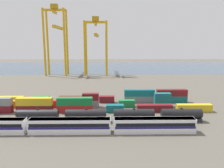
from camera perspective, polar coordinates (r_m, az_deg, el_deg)
The scene contains 28 objects.
ground_plane at distance 117.52m, azimuth -4.58°, elevation -1.04°, with size 420.00×420.00×0.00m, color #5B564C.
harbour_water at distance 220.23m, azimuth -2.91°, elevation 4.42°, with size 400.00×110.00×0.01m, color #384C60.
passenger_train at distance 60.48m, azimuth -10.82°, elevation -10.39°, with size 66.55×3.14×3.90m.
freight_tank_row at distance 67.33m, azimuth -0.53°, elevation -8.12°, with size 55.59×2.82×4.28m.
shipping_container_2 at distance 80.78m, azimuth -19.32°, elevation -6.05°, with size 12.10×2.44×2.60m, color maroon.
shipping_container_3 at distance 80.10m, azimuth -19.44°, elevation -4.27°, with size 12.10×2.44×2.60m, color gold.
shipping_container_4 at distance 77.56m, azimuth -9.55°, elevation -6.27°, with size 12.10×2.44×2.60m, color #AD211C.
shipping_container_5 at distance 76.85m, azimuth -9.61°, elevation -4.42°, with size 12.10×2.44×2.60m, color #197538.
shipping_container_6 at distance 76.73m, azimuth 0.75°, elevation -6.31°, with size 6.04×2.44×2.60m, color #146066.
shipping_container_7 at distance 78.35m, azimuth 10.94°, elevation -6.15°, with size 12.10×2.44×2.60m, color maroon.
shipping_container_8 at distance 82.28m, azimuth 20.43°, elevation -5.82°, with size 12.10×2.44×2.60m, color gold.
shipping_container_9 at distance 89.21m, azimuth -23.03°, elevation -4.76°, with size 12.10×2.44×2.60m, color orange.
shipping_container_10 at distance 85.09m, azimuth -14.60°, elevation -4.96°, with size 6.04×2.44×2.60m, color #AD211C.
shipping_container_11 at distance 82.96m, azimuth -5.52°, elevation -5.06°, with size 6.04×2.44×2.60m, color slate.
shipping_container_12 at distance 82.30m, azimuth -5.55°, elevation -3.31°, with size 6.04×2.44×2.60m, color maroon.
shipping_container_13 at distance 82.98m, azimuth 3.79°, elevation -5.03°, with size 6.04×2.44×2.60m, color #197538.
shipping_container_14 at distance 85.13m, azimuth 12.86°, elevation -4.87°, with size 6.04×2.44×2.60m, color #146066.
shipping_container_15 at distance 84.49m, azimuth 12.93°, elevation -3.17°, with size 6.04×2.44×2.60m, color #146066.
shipping_container_16 at distance 97.28m, azimuth -25.17°, elevation -3.69°, with size 12.10×2.44×2.60m, color gold.
shipping_container_17 at distance 92.69m, azimuth -17.76°, elevation -3.85°, with size 6.04×2.44×2.60m, color #197538.
shipping_container_18 at distance 89.79m, azimuth -9.73°, elevation -3.95°, with size 12.10×2.44×2.60m, color maroon.
shipping_container_19 at distance 88.74m, azimuth -1.34°, elevation -3.97°, with size 6.04×2.44×2.60m, color maroon.
shipping_container_20 at distance 89.60m, azimuth 7.07°, elevation -3.91°, with size 12.10×2.44×2.60m, color slate.
shipping_container_21 at distance 88.99m, azimuth 7.10°, elevation -2.29°, with size 12.10×2.44×2.60m, color #146066.
shipping_container_22 at distance 92.33m, azimuth 15.14°, elevation -3.77°, with size 12.10×2.44×2.60m, color #146066.
shipping_container_23 at distance 91.74m, azimuth 15.22°, elevation -2.19°, with size 12.10×2.44×2.60m, color maroon.
gantry_crane_west at distance 171.45m, azimuth -14.20°, elevation 12.43°, with size 16.15×34.69×50.71m.
gantry_crane_central at distance 167.84m, azimuth -4.14°, elevation 11.24°, with size 17.12×36.53×42.28m.
Camera 1 is at (7.47, -74.89, 23.59)m, focal length 35.37 mm.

